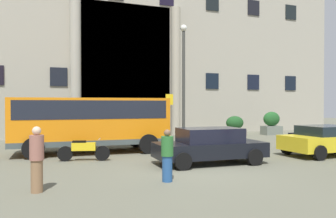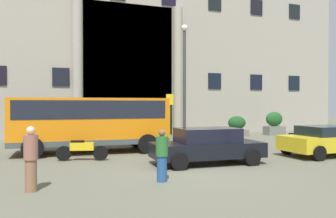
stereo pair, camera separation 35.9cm
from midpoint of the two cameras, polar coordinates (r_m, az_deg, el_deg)
ground_plane at (r=12.02m, az=3.89°, el=-10.43°), size 80.00×64.00×0.12m
office_building_facade at (r=29.45m, az=-11.10°, el=14.62°), size 38.42×9.61×18.62m
orange_minibus at (r=16.35m, az=-13.42°, el=-1.77°), size 7.16×2.93×2.57m
bus_stop_sign at (r=19.08m, az=-0.33°, el=-0.77°), size 0.44×0.08×2.85m
hedge_planter_west at (r=21.64m, az=-23.31°, el=-3.51°), size 1.68×0.91×1.40m
hedge_planter_entrance_right at (r=21.67m, az=-6.36°, el=-3.49°), size 1.59×0.79×1.36m
hedge_planter_entrance_left at (r=26.36m, az=16.68°, el=-2.37°), size 1.43×0.84×1.71m
hedge_planter_east at (r=24.66m, az=10.78°, el=-2.89°), size 1.40×0.99×1.43m
white_taxi_kerbside at (r=13.08m, az=6.26°, el=-6.13°), size 4.28×2.05×1.37m
parked_sedan_far at (r=16.60m, az=24.52°, el=-4.75°), size 3.97×2.13×1.33m
motorcycle_far_end at (r=14.13m, az=-14.89°, el=-6.63°), size 2.02×0.78×0.89m
motorcycle_near_kerb at (r=18.52m, az=20.12°, el=-4.88°), size 2.10×0.55×0.89m
pedestrian_woman_dark_dress at (r=9.52m, az=-22.27°, el=-7.84°), size 0.36×0.36×1.71m
pedestrian_man_crossing at (r=10.05m, az=-1.16°, el=-7.86°), size 0.36×0.36×1.54m
lamppost_plaza_centre at (r=20.43m, az=2.15°, el=6.04°), size 0.40×0.40×7.05m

